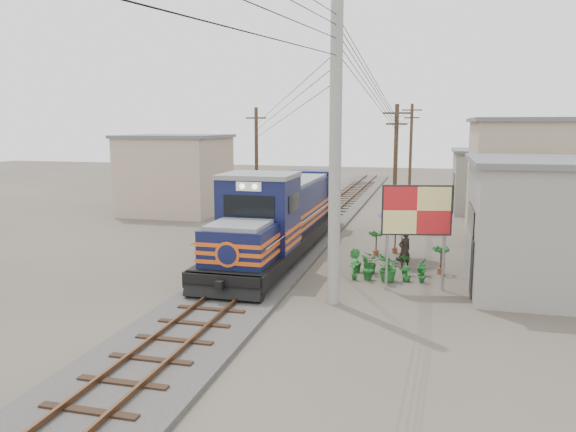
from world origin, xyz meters
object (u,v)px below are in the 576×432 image
(billboard, at_px, (417,213))
(vendor, at_px, (405,250))
(market_umbrella, at_px, (403,210))
(locomotive, at_px, (283,217))

(billboard, bearing_deg, vendor, 88.45)
(market_umbrella, relative_size, vendor, 1.63)
(locomotive, height_order, billboard, locomotive)
(billboard, height_order, market_umbrella, billboard)
(locomotive, xyz_separation_m, vendor, (5.56, -1.46, -0.88))
(billboard, bearing_deg, locomotive, 132.97)
(locomotive, xyz_separation_m, billboard, (6.05, -4.37, 1.11))
(market_umbrella, bearing_deg, vendor, -82.57)
(market_umbrella, distance_m, vendor, 2.10)
(locomotive, distance_m, market_umbrella, 5.38)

